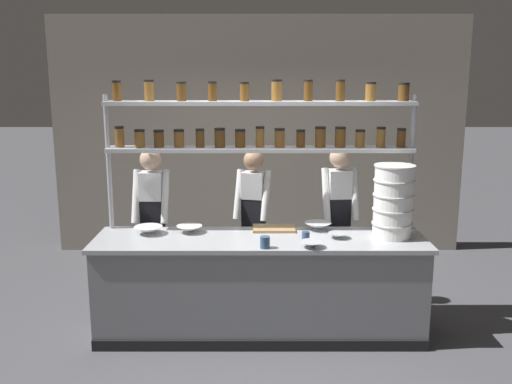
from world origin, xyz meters
TOP-DOWN VIEW (x-y plane):
  - ground_plane at (0.00, 0.00)m, footprint 40.00×40.00m
  - back_wall at (0.00, 2.57)m, footprint 5.40×0.12m
  - prep_counter at (0.00, -0.00)m, footprint 3.00×0.76m
  - spice_shelf_unit at (0.01, 0.33)m, footprint 2.88×0.28m
  - chef_left at (-1.07, 0.58)m, footprint 0.37×0.29m
  - chef_center at (-0.06, 0.80)m, footprint 0.41×0.33m
  - chef_right at (0.80, 0.64)m, footprint 0.38×0.31m
  - container_stack at (1.19, 0.03)m, footprint 0.37×0.37m
  - cutting_board at (0.13, 0.27)m, footprint 0.40×0.26m
  - prep_bowl_near_left at (-1.03, 0.13)m, footprint 0.26×0.26m
  - prep_bowl_center_front at (0.43, -0.29)m, footprint 0.20×0.20m
  - prep_bowl_center_back at (0.70, -0.01)m, footprint 0.18×0.18m
  - prep_bowl_near_right at (0.55, 0.27)m, footprint 0.25×0.25m
  - prep_bowl_far_left at (-0.66, 0.17)m, footprint 0.24×0.24m
  - serving_cup_front at (0.04, -0.30)m, footprint 0.08×0.08m
  - serving_cup_by_board at (0.40, -0.10)m, footprint 0.07×0.07m

SIDE VIEW (x-z plane):
  - ground_plane at x=0.00m, z-range 0.00..0.00m
  - prep_counter at x=0.00m, z-range 0.00..0.92m
  - chef_center at x=-0.06m, z-range 0.11..1.72m
  - cutting_board at x=0.13m, z-range 0.92..0.94m
  - prep_bowl_center_back at x=0.70m, z-range 0.92..0.97m
  - prep_bowl_center_front at x=0.43m, z-range 0.92..0.97m
  - chef_left at x=-1.07m, z-range 0.12..1.78m
  - prep_bowl_far_left at x=-0.66m, z-range 0.92..0.98m
  - prep_bowl_near_right at x=0.55m, z-range 0.92..0.99m
  - prep_bowl_near_left at x=-1.03m, z-range 0.92..0.99m
  - chef_right at x=0.80m, z-range 0.13..1.79m
  - serving_cup_by_board at x=0.40m, z-range 0.92..1.00m
  - serving_cup_front at x=0.04m, z-range 0.92..1.02m
  - container_stack at x=1.19m, z-range 0.92..1.58m
  - back_wall at x=0.00m, z-range 0.00..3.10m
  - spice_shelf_unit at x=0.01m, z-range 0.69..3.01m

